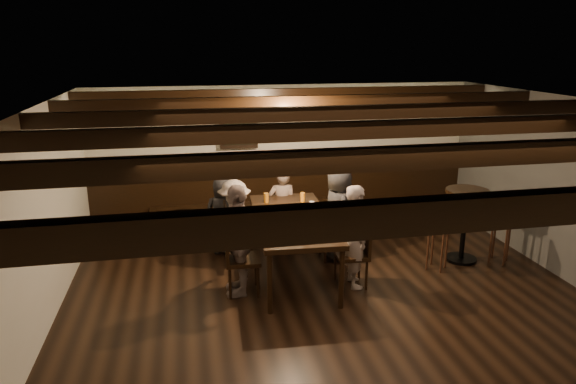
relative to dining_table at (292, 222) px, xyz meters
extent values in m
plane|color=black|center=(0.31, -1.41, -0.75)|extent=(7.00, 7.00, 0.00)
plane|color=black|center=(0.31, -1.41, 1.65)|extent=(7.00, 7.00, 0.00)
plane|color=silver|center=(0.31, 2.09, 0.45)|extent=(6.50, 0.00, 6.50)
plane|color=silver|center=(-2.94, -1.41, 0.45)|extent=(0.00, 7.00, 7.00)
cube|color=black|center=(0.31, 2.05, -0.20)|extent=(6.50, 0.08, 1.10)
cube|color=black|center=(-0.49, 1.79, -0.53)|extent=(3.00, 0.45, 0.45)
cube|color=black|center=(-0.49, 1.99, 1.00)|extent=(0.62, 0.12, 0.72)
cube|color=black|center=(-0.49, 1.93, 1.00)|extent=(0.50, 0.02, 0.58)
cube|color=black|center=(0.31, -4.31, 1.56)|extent=(6.50, 0.10, 0.16)
cube|color=black|center=(0.31, -3.15, 1.56)|extent=(6.50, 0.10, 0.16)
cube|color=black|center=(0.31, -1.99, 1.56)|extent=(6.50, 0.10, 0.16)
cube|color=black|center=(0.31, -0.83, 1.56)|extent=(6.50, 0.10, 0.16)
cube|color=black|center=(0.31, 0.33, 1.56)|extent=(6.50, 0.10, 0.16)
cube|color=black|center=(0.31, 1.49, 1.56)|extent=(6.50, 0.10, 0.16)
sphere|color=#FFE099|center=(-2.44, 1.47, 1.44)|extent=(0.07, 0.07, 0.07)
sphere|color=#FFE099|center=(-1.07, 1.47, 1.44)|extent=(0.07, 0.07, 0.07)
sphere|color=#FFE099|center=(0.31, 1.47, 1.44)|extent=(0.07, 0.07, 0.07)
sphere|color=#FFE099|center=(1.68, 1.47, 1.44)|extent=(0.07, 0.07, 0.07)
sphere|color=#FFE099|center=(3.06, 1.47, 1.44)|extent=(0.07, 0.07, 0.07)
cube|color=black|center=(0.00, 0.00, 0.03)|extent=(1.10, 2.24, 0.07)
cylinder|color=black|center=(-0.48, -1.01, -0.38)|extent=(0.07, 0.07, 0.76)
cylinder|color=black|center=(-0.37, 1.05, -0.38)|extent=(0.07, 0.07, 0.76)
cylinder|color=black|center=(0.37, -1.05, -0.38)|extent=(0.07, 0.07, 0.76)
cylinder|color=black|center=(0.48, 1.01, -0.38)|extent=(0.07, 0.07, 0.76)
cube|color=black|center=(-0.68, 0.49, -0.33)|extent=(0.43, 0.43, 0.05)
cube|color=black|center=(-0.86, 0.50, -0.08)|extent=(0.06, 0.41, 0.45)
cube|color=black|center=(-0.72, -0.41, -0.31)|extent=(0.45, 0.45, 0.05)
cube|color=black|center=(-0.92, -0.40, -0.05)|extent=(0.06, 0.43, 0.47)
cube|color=black|center=(0.72, 0.41, -0.29)|extent=(0.47, 0.47, 0.05)
cube|color=black|center=(0.92, 0.40, -0.02)|extent=(0.07, 0.45, 0.49)
cube|color=black|center=(0.68, -0.49, -0.33)|extent=(0.43, 0.43, 0.05)
cube|color=black|center=(0.86, -0.49, -0.08)|extent=(0.06, 0.41, 0.45)
imported|color=black|center=(-0.85, 0.95, -0.16)|extent=(0.60, 0.41, 1.20)
imported|color=#77655F|center=(0.05, 1.05, -0.14)|extent=(0.46, 0.32, 1.23)
imported|color=#4D1A1C|center=(0.95, 0.85, -0.14)|extent=(0.62, 0.50, 1.23)
imported|color=gray|center=(-0.73, 0.49, -0.13)|extent=(0.50, 0.82, 1.24)
imported|color=gray|center=(-0.77, -0.41, -0.04)|extent=(0.39, 0.86, 1.43)
imported|color=#2B2B2E|center=(0.77, 0.41, -0.05)|extent=(0.48, 0.71, 1.41)
imported|color=#A9988F|center=(0.73, -0.49, -0.08)|extent=(0.35, 0.51, 1.36)
cylinder|color=#BF7219|center=(-0.24, 0.71, 0.14)|extent=(0.07, 0.07, 0.14)
cylinder|color=#BF7219|center=(0.28, 0.64, 0.14)|extent=(0.07, 0.07, 0.14)
cylinder|color=#BF7219|center=(-0.29, 0.12, 0.14)|extent=(0.07, 0.07, 0.14)
cylinder|color=silver|center=(0.31, 0.18, 0.14)|extent=(0.07, 0.07, 0.14)
cylinder|color=#BF7219|center=(-0.24, -0.44, 0.14)|extent=(0.07, 0.07, 0.14)
cylinder|color=silver|center=(0.17, -0.56, 0.14)|extent=(0.07, 0.07, 0.14)
cylinder|color=#BF7219|center=(0.01, -0.80, 0.14)|extent=(0.07, 0.07, 0.14)
cylinder|color=white|center=(-0.19, -0.69, 0.08)|extent=(0.24, 0.24, 0.01)
cylinder|color=white|center=(0.16, -0.31, 0.08)|extent=(0.24, 0.24, 0.01)
cube|color=black|center=(0.00, -0.05, 0.13)|extent=(0.15, 0.10, 0.12)
cylinder|color=beige|center=(0.14, 0.29, 0.09)|extent=(0.05, 0.05, 0.05)
cylinder|color=black|center=(2.52, -0.04, -0.73)|extent=(0.44, 0.44, 0.04)
cylinder|color=black|center=(2.52, -0.04, -0.23)|extent=(0.07, 0.07, 1.01)
cylinder|color=black|center=(2.52, -0.04, 0.29)|extent=(0.60, 0.60, 0.05)
cylinder|color=#321C10|center=(2.02, -0.24, -0.01)|extent=(0.34, 0.34, 0.05)
cube|color=#321C10|center=(2.06, -0.40, 0.17)|extent=(0.30, 0.11, 0.32)
cylinder|color=#321C10|center=(3.02, -0.19, -0.01)|extent=(0.34, 0.34, 0.05)
cube|color=#321C10|center=(3.06, -0.35, 0.17)|extent=(0.30, 0.12, 0.32)
camera|label=1|loc=(-1.33, -6.35, 2.31)|focal=32.00mm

